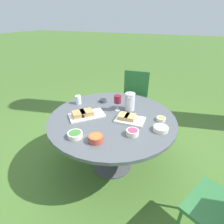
% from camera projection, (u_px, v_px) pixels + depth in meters
% --- Properties ---
extents(ground_plane, '(40.00, 40.00, 0.00)m').
position_uv_depth(ground_plane, '(112.00, 164.00, 2.33)').
color(ground_plane, '#446B2B').
extents(dining_table, '(1.43, 1.43, 0.73)m').
position_uv_depth(dining_table, '(112.00, 123.00, 2.03)').
color(dining_table, '#4C4C51').
rests_on(dining_table, ground_plane).
extents(chair_near_right, '(0.45, 0.47, 0.89)m').
position_uv_depth(chair_near_right, '(134.00, 93.00, 3.11)').
color(chair_near_right, '#2D6B38').
rests_on(chair_near_right, ground_plane).
extents(water_pitcher, '(0.13, 0.12, 0.21)m').
position_uv_depth(water_pitcher, '(130.00, 102.00, 2.08)').
color(water_pitcher, silver).
rests_on(water_pitcher, dining_table).
extents(wine_glass, '(0.08, 0.08, 0.19)m').
position_uv_depth(wine_glass, '(118.00, 100.00, 2.04)').
color(wine_glass, silver).
rests_on(wine_glass, dining_table).
extents(platter_bread_main, '(0.42, 0.42, 0.07)m').
position_uv_depth(platter_bread_main, '(85.00, 114.00, 1.97)').
color(platter_bread_main, white).
rests_on(platter_bread_main, dining_table).
extents(platter_charcuterie, '(0.22, 0.32, 0.06)m').
position_uv_depth(platter_charcuterie, '(128.00, 118.00, 1.90)').
color(platter_charcuterie, white).
rests_on(platter_charcuterie, dining_table).
extents(bowl_fries, '(0.10, 0.10, 0.04)m').
position_uv_depth(bowl_fries, '(161.00, 119.00, 1.90)').
color(bowl_fries, beige).
rests_on(bowl_fries, dining_table).
extents(bowl_salad, '(0.14, 0.14, 0.05)m').
position_uv_depth(bowl_salad, '(75.00, 135.00, 1.63)').
color(bowl_salad, beige).
rests_on(bowl_salad, dining_table).
extents(bowl_olives, '(0.10, 0.10, 0.04)m').
position_uv_depth(bowl_olives, '(103.00, 100.00, 2.31)').
color(bowl_olives, '#334256').
rests_on(bowl_olives, dining_table).
extents(bowl_dip_red, '(0.12, 0.12, 0.05)m').
position_uv_depth(bowl_dip_red, '(132.00, 132.00, 1.66)').
color(bowl_dip_red, beige).
rests_on(bowl_dip_red, dining_table).
extents(bowl_dip_cream, '(0.15, 0.15, 0.04)m').
position_uv_depth(bowl_dip_cream, '(161.00, 128.00, 1.73)').
color(bowl_dip_cream, beige).
rests_on(bowl_dip_cream, dining_table).
extents(bowl_roasted_veg, '(0.13, 0.13, 0.06)m').
position_uv_depth(bowl_roasted_veg, '(96.00, 138.00, 1.57)').
color(bowl_roasted_veg, '#B74733').
rests_on(bowl_roasted_veg, dining_table).
extents(cup_water_near, '(0.07, 0.07, 0.11)m').
position_uv_depth(cup_water_near, '(78.00, 100.00, 2.25)').
color(cup_water_near, silver).
rests_on(cup_water_near, dining_table).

